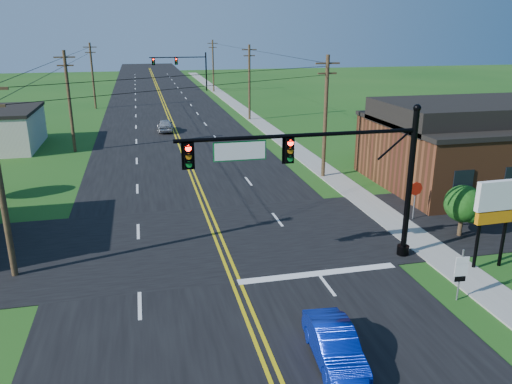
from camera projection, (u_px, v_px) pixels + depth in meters
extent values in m
cube|color=black|center=(169.00, 120.00, 61.79)|extent=(16.00, 220.00, 0.04)
cube|color=black|center=(215.00, 239.00, 26.61)|extent=(70.00, 10.00, 0.04)
cube|color=gray|center=(271.00, 131.00, 54.79)|extent=(2.00, 160.00, 0.08)
cylinder|color=black|center=(409.00, 186.00, 23.69)|extent=(0.28, 0.28, 7.20)
cylinder|color=black|center=(403.00, 250.00, 24.73)|extent=(0.60, 0.60, 0.50)
sphere|color=black|center=(417.00, 108.00, 22.54)|extent=(0.36, 0.36, 0.36)
cylinder|color=black|center=(301.00, 135.00, 21.67)|extent=(11.00, 0.18, 0.18)
cube|color=#056021|center=(240.00, 151.00, 21.25)|extent=(2.30, 0.06, 0.85)
cylinder|color=black|center=(206.00, 71.00, 90.36)|extent=(0.28, 0.28, 7.20)
cylinder|color=black|center=(207.00, 89.00, 91.39)|extent=(0.60, 0.60, 0.50)
sphere|color=black|center=(206.00, 49.00, 89.21)|extent=(0.36, 0.36, 0.36)
cylinder|color=black|center=(178.00, 57.00, 88.53)|extent=(10.00, 0.18, 0.18)
cube|color=#056021|center=(160.00, 61.00, 88.01)|extent=(2.30, 0.06, 0.85)
cube|color=brown|center=(478.00, 154.00, 35.80)|extent=(14.00, 11.00, 4.40)
cube|color=black|center=(482.00, 121.00, 35.07)|extent=(14.20, 11.20, 0.30)
cylinder|color=#322117|center=(0.00, 181.00, 21.31)|extent=(0.28, 0.28, 9.00)
cylinder|color=#322117|center=(70.00, 102.00, 44.46)|extent=(0.28, 0.28, 9.00)
cube|color=#322117|center=(64.00, 57.00, 43.25)|extent=(1.80, 0.12, 0.12)
cube|color=#322117|center=(65.00, 65.00, 43.47)|extent=(1.40, 0.12, 0.12)
cylinder|color=#322117|center=(93.00, 76.00, 69.46)|extent=(0.28, 0.28, 9.00)
cube|color=#322117|center=(90.00, 47.00, 68.25)|extent=(1.80, 0.12, 0.12)
cube|color=#322117|center=(90.00, 52.00, 68.47)|extent=(1.40, 0.12, 0.12)
cylinder|color=#322117|center=(325.00, 118.00, 36.59)|extent=(0.28, 0.28, 9.00)
cube|color=#322117|center=(328.00, 63.00, 35.38)|extent=(1.80, 0.12, 0.12)
cube|color=#322117|center=(327.00, 73.00, 35.60)|extent=(1.40, 0.12, 0.12)
cylinder|color=#322117|center=(249.00, 83.00, 60.66)|extent=(0.28, 0.28, 9.00)
cube|color=#322117|center=(249.00, 50.00, 59.45)|extent=(1.80, 0.12, 0.12)
cube|color=#322117|center=(249.00, 56.00, 59.67)|extent=(1.40, 0.12, 0.12)
cylinder|color=#322117|center=(213.00, 66.00, 88.44)|extent=(0.28, 0.28, 9.00)
cube|color=#322117|center=(213.00, 43.00, 87.23)|extent=(1.80, 0.12, 0.12)
cube|color=#322117|center=(213.00, 47.00, 87.45)|extent=(1.40, 0.12, 0.12)
cylinder|color=#322117|center=(375.00, 149.00, 42.74)|extent=(0.24, 0.24, 1.85)
sphere|color=#12380D|center=(377.00, 130.00, 42.22)|extent=(3.00, 3.00, 3.00)
cylinder|color=#322117|center=(460.00, 225.00, 26.90)|extent=(0.24, 0.24, 1.32)
sphere|color=#12380D|center=(463.00, 204.00, 26.53)|extent=(2.00, 2.00, 2.00)
imported|color=#071D98|center=(334.00, 346.00, 16.63)|extent=(1.62, 3.91, 1.26)
imported|color=#A6A7AB|center=(165.00, 126.00, 54.55)|extent=(1.66, 3.98, 1.35)
cylinder|color=slate|center=(460.00, 275.00, 20.33)|extent=(0.08, 0.08, 2.28)
cube|color=white|center=(463.00, 261.00, 20.09)|extent=(0.57, 0.08, 0.31)
cube|color=white|center=(461.00, 270.00, 20.22)|extent=(0.57, 0.08, 0.57)
cube|color=black|center=(460.00, 279.00, 20.35)|extent=(0.47, 0.07, 0.23)
cylinder|color=slate|center=(414.00, 202.00, 29.12)|extent=(0.08, 0.08, 2.17)
cylinder|color=#A31809|center=(416.00, 189.00, 28.84)|extent=(0.83, 0.08, 0.83)
cylinder|color=black|center=(479.00, 228.00, 22.76)|extent=(0.17, 0.17, 4.14)
cylinder|color=black|center=(505.00, 225.00, 23.05)|extent=(0.17, 0.17, 4.14)
cube|color=silver|center=(497.00, 195.00, 22.44)|extent=(2.08, 0.36, 1.38)
cube|color=#CC720C|center=(494.00, 217.00, 22.76)|extent=(1.85, 0.31, 0.57)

